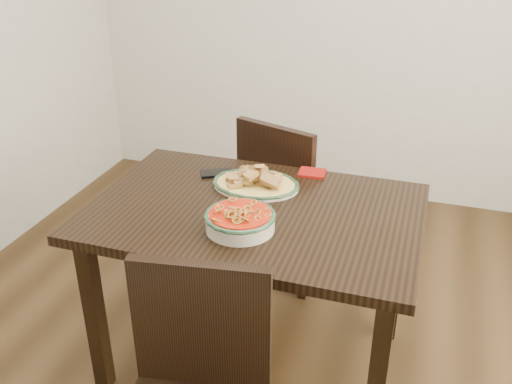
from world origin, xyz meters
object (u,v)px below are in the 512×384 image
(chair_far, at_px, (286,194))
(noodle_bowl, at_px, (240,218))
(fish_plate, at_px, (256,177))
(smartphone, at_px, (217,173))
(dining_table, at_px, (254,229))

(chair_far, relative_size, noodle_bowl, 3.47)
(fish_plate, height_order, smartphone, fish_plate)
(noodle_bowl, height_order, smartphone, noodle_bowl)
(dining_table, distance_m, noodle_bowl, 0.21)
(chair_far, bearing_deg, dining_table, 112.07)
(fish_plate, distance_m, smartphone, 0.21)
(chair_far, xyz_separation_m, fish_plate, (-0.01, -0.45, 0.30))
(chair_far, bearing_deg, fish_plate, 106.79)
(noodle_bowl, relative_size, smartphone, 1.87)
(fish_plate, bearing_deg, chair_far, 88.11)
(fish_plate, height_order, noodle_bowl, fish_plate)
(fish_plate, xyz_separation_m, smartphone, (-0.20, 0.07, -0.04))
(dining_table, height_order, noodle_bowl, noodle_bowl)
(dining_table, height_order, smartphone, smartphone)
(chair_far, bearing_deg, noodle_bowl, 111.39)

